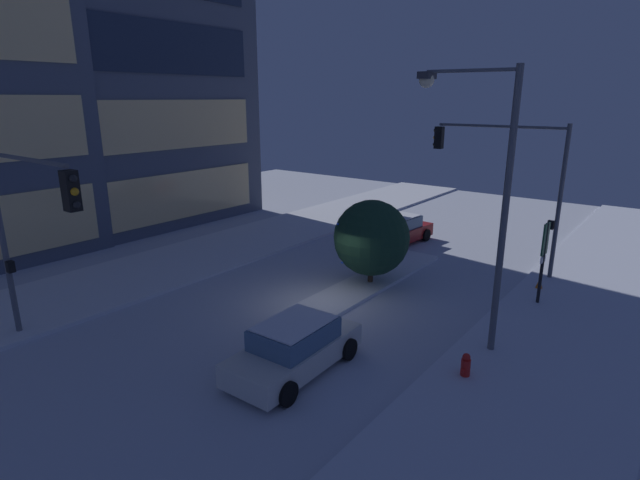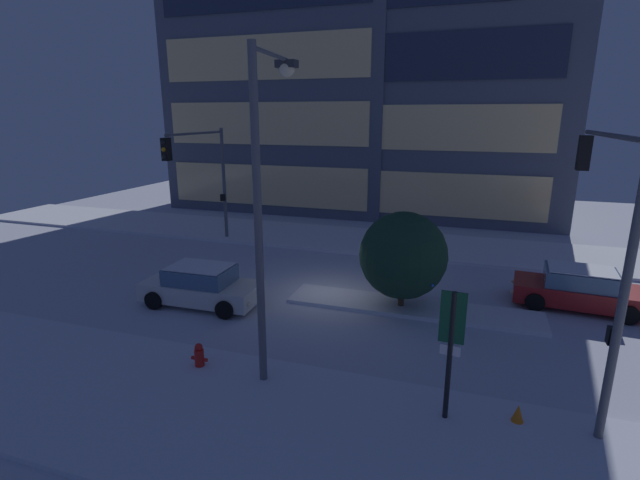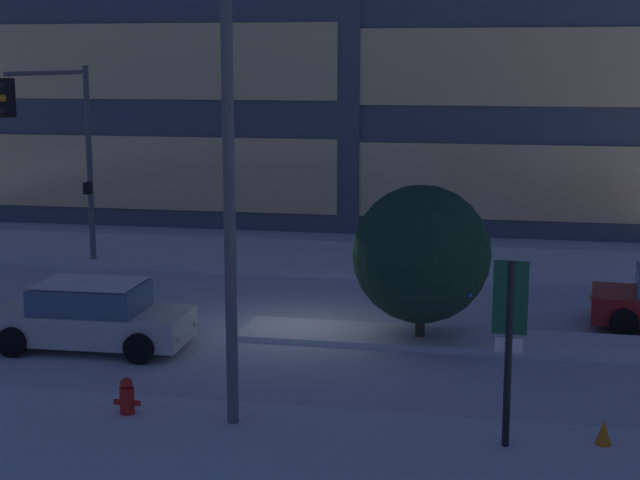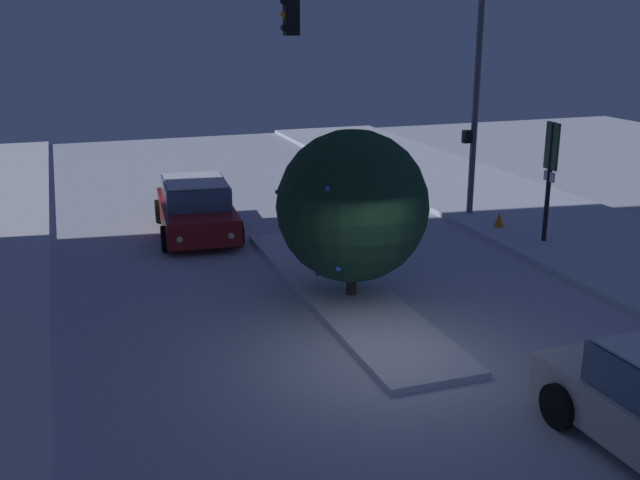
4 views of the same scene
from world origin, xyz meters
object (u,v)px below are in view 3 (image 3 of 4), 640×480
Objects in this scene: car_near at (91,317)px; traffic_light_corner_far_left at (58,132)px; street_lamp_arched at (236,113)px; parking_info_sign at (509,332)px; decorated_tree_median at (421,254)px; construction_cone at (603,436)px; fire_hydrant at (127,400)px.

car_near is 0.73× the size of traffic_light_corner_far_left.
street_lamp_arched is 2.63× the size of parking_info_sign.
traffic_light_corner_far_left is at bearing 156.45° from decorated_tree_median.
construction_cone is at bearing 53.87° from traffic_light_corner_far_left.
parking_info_sign is at bearing -167.09° from construction_cone.
street_lamp_arched reaches higher than traffic_light_corner_far_left.
fire_hydrant is at bearing -127.73° from decorated_tree_median.
parking_info_sign is at bearing -26.63° from car_near.
decorated_tree_median is (10.89, -4.75, -2.22)m from traffic_light_corner_far_left.
decorated_tree_median reaches higher than car_near.
car_near is at bearing 121.45° from fire_hydrant.
fire_hydrant is (2.47, -4.04, -0.32)m from car_near.
decorated_tree_median is 6.98m from construction_cone.
decorated_tree_median is at bearing 52.27° from fire_hydrant.
street_lamp_arched is 8.08m from construction_cone.
traffic_light_corner_far_left reaches higher than decorated_tree_median.
car_near reaches higher than construction_cone.
fire_hydrant reaches higher than construction_cone.
decorated_tree_median reaches higher than construction_cone.
parking_info_sign is at bearing -105.65° from street_lamp_arched.
traffic_light_corner_far_left is 12.99m from fire_hydrant.
fire_hydrant is 8.11m from construction_cone.
car_near is at bearing 47.21° from street_lamp_arched.
car_near is 5.55× the size of fire_hydrant.
street_lamp_arched reaches higher than fire_hydrant.
car_near is at bearing -164.99° from decorated_tree_median.
traffic_light_corner_far_left is 0.73× the size of street_lamp_arched.
traffic_light_corner_far_left is at bearing 143.87° from construction_cone.
car_near is 7.44m from decorated_tree_median.
construction_cone is at bearing 1.20° from fire_hydrant.
decorated_tree_median is at bearing 66.45° from traffic_light_corner_far_left.
parking_info_sign is 6.43m from decorated_tree_median.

